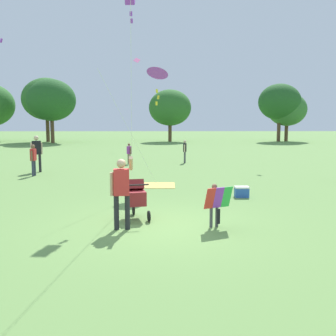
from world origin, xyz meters
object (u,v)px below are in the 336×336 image
at_px(picnic_blanket, 154,185).
at_px(cooler_box, 242,192).
at_px(kite_orange_delta, 157,74).
at_px(person_couple_left, 37,151).
at_px(stroller, 136,195).
at_px(person_kid_running, 185,149).
at_px(child_with_butterfly_kite, 215,201).
at_px(person_back_turned, 129,152).
at_px(person_sitting_far, 33,157).
at_px(person_adult_flyer, 122,187).

height_order(picnic_blanket, cooler_box, cooler_box).
relative_size(kite_orange_delta, cooler_box, 9.76).
relative_size(kite_orange_delta, person_couple_left, 2.56).
bearing_deg(stroller, kite_orange_delta, 84.07).
height_order(stroller, person_couple_left, person_couple_left).
bearing_deg(person_kid_running, child_with_butterfly_kite, -89.94).
height_order(person_back_turned, cooler_box, person_back_turned).
distance_m(stroller, person_kid_running, 12.42).
distance_m(person_back_turned, picnic_blanket, 6.98).
bearing_deg(kite_orange_delta, cooler_box, -35.88).
bearing_deg(person_sitting_far, cooler_box, -29.94).
xyz_separation_m(child_with_butterfly_kite, person_couple_left, (-7.13, 9.49, 0.37)).
distance_m(person_adult_flyer, cooler_box, 5.17).
xyz_separation_m(person_adult_flyer, person_kid_running, (2.17, 13.27, -0.24)).
height_order(person_kid_running, person_back_turned, person_kid_running).
height_order(kite_orange_delta, person_kid_running, kite_orange_delta).
bearing_deg(person_adult_flyer, person_kid_running, 80.72).
bearing_deg(stroller, person_sitting_far, 123.74).
xyz_separation_m(person_sitting_far, person_couple_left, (-0.22, 1.18, 0.19)).
distance_m(person_adult_flyer, kite_orange_delta, 6.56).
bearing_deg(cooler_box, person_kid_running, 98.01).
bearing_deg(child_with_butterfly_kite, person_back_turned, 103.77).
height_order(child_with_butterfly_kite, person_sitting_far, person_sitting_far).
bearing_deg(kite_orange_delta, person_adult_flyer, -97.43).
height_order(person_couple_left, picnic_blanket, person_couple_left).
height_order(kite_orange_delta, person_couple_left, kite_orange_delta).
bearing_deg(person_adult_flyer, person_sitting_far, 119.23).
xyz_separation_m(picnic_blanket, cooler_box, (2.89, -2.23, 0.17)).
xyz_separation_m(kite_orange_delta, person_back_turned, (-1.64, 7.01, -3.46)).
xyz_separation_m(stroller, person_back_turned, (-1.15, 11.73, 0.07)).
relative_size(stroller, person_back_turned, 0.98).
relative_size(child_with_butterfly_kite, person_kid_running, 0.81).
bearing_deg(child_with_butterfly_kite, person_sitting_far, 129.75).
distance_m(child_with_butterfly_kite, kite_orange_delta, 6.73).
distance_m(person_adult_flyer, person_kid_running, 13.44).
bearing_deg(kite_orange_delta, person_back_turned, 103.21).
xyz_separation_m(person_back_turned, cooler_box, (4.41, -9.01, -0.50)).
xyz_separation_m(person_couple_left, person_back_turned, (4.05, 3.08, -0.33)).
relative_size(kite_orange_delta, person_kid_running, 3.40).
bearing_deg(person_couple_left, picnic_blanket, -33.57).
height_order(person_adult_flyer, person_kid_running, person_adult_flyer).
relative_size(person_sitting_far, cooler_box, 3.09).
bearing_deg(stroller, person_couple_left, 121.05).
relative_size(stroller, person_couple_left, 0.65).
bearing_deg(picnic_blanket, cooler_box, -37.64).
relative_size(person_kid_running, cooler_box, 2.87).
bearing_deg(person_couple_left, person_kid_running, 27.06).
relative_size(stroller, cooler_box, 2.50).
relative_size(kite_orange_delta, person_back_turned, 3.82).
distance_m(person_sitting_far, person_couple_left, 1.21).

